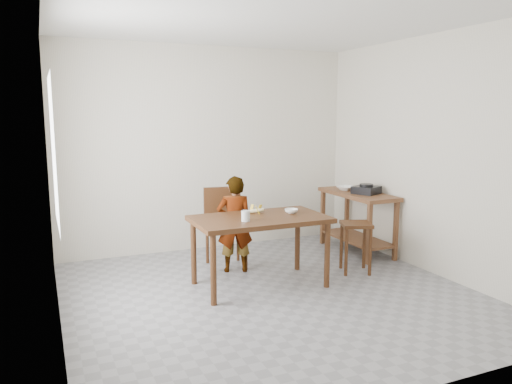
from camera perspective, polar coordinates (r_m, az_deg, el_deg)
name	(u,v)px	position (r m, az deg, el deg)	size (l,w,h in m)	color
floor	(272,296)	(5.19, 1.80, -11.84)	(4.00, 4.00, 0.04)	gray
ceiling	(273,16)	(4.93, 1.97, 19.45)	(4.00, 4.00, 0.04)	white
wall_back	(208,149)	(6.75, -5.52, 4.93)	(4.00, 0.04, 2.70)	silver
wall_front	(415,193)	(3.18, 17.67, -0.06)	(4.00, 0.04, 2.70)	silver
wall_left	(49,172)	(4.41, -22.61, 2.10)	(0.04, 4.00, 2.70)	silver
wall_right	(433,156)	(6.02, 19.58, 3.95)	(0.04, 4.00, 2.70)	silver
window_pane	(53,152)	(4.59, -22.15, 4.26)	(0.02, 1.10, 1.30)	white
dining_table	(260,251)	(5.32, 0.43, -6.81)	(1.40, 0.80, 0.75)	#432512
prep_counter	(357,222)	(6.74, 11.47, -3.39)	(0.50, 1.20, 0.80)	brown
child	(235,224)	(5.76, -2.46, -3.70)	(0.41, 0.27, 1.12)	white
dining_chair	(226,228)	(5.96, -3.45, -4.16)	(0.45, 0.45, 0.94)	#432512
stool	(355,247)	(5.90, 11.30, -6.23)	(0.33, 0.33, 0.58)	#432512
glass_tumbler	(246,216)	(5.02, -1.19, -2.75)	(0.09, 0.09, 0.11)	silver
small_bowl	(291,211)	(5.44, 4.05, -2.18)	(0.15, 0.15, 0.05)	white
banana	(256,210)	(5.42, 0.03, -2.09)	(0.18, 0.13, 0.06)	#FFD362
serving_bowl	(346,188)	(6.81, 10.24, 0.45)	(0.23, 0.23, 0.06)	white
gas_burner	(366,190)	(6.56, 12.49, 0.23)	(0.29, 0.29, 0.10)	black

